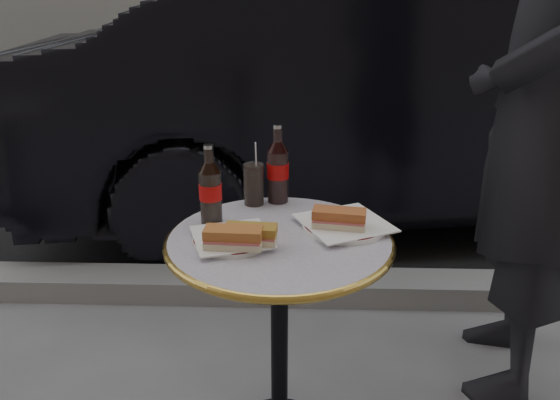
{
  "coord_description": "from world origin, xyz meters",
  "views": [
    {
      "loc": [
        0.05,
        -1.34,
        1.36
      ],
      "look_at": [
        0.0,
        0.05,
        0.82
      ],
      "focal_mm": 35.0,
      "sensor_mm": 36.0,
      "label": 1
    }
  ],
  "objects_px": {
    "cola_glass": "(254,184)",
    "parked_car": "(409,96)",
    "plate_left": "(232,240)",
    "cola_bottle_right": "(278,164)",
    "cola_bottle_left": "(210,185)",
    "plate_right": "(344,225)",
    "bistro_table": "(279,350)",
    "pedestrian": "(541,119)"
  },
  "relations": [
    {
      "from": "cola_glass",
      "to": "bistro_table",
      "type": "bearing_deg",
      "value": -69.97
    },
    {
      "from": "bistro_table",
      "to": "cola_bottle_left",
      "type": "distance_m",
      "value": 0.53
    },
    {
      "from": "plate_left",
      "to": "cola_bottle_right",
      "type": "xyz_separation_m",
      "value": [
        0.11,
        0.3,
        0.12
      ]
    },
    {
      "from": "plate_left",
      "to": "cola_bottle_right",
      "type": "relative_size",
      "value": 0.84
    },
    {
      "from": "pedestrian",
      "to": "cola_bottle_left",
      "type": "bearing_deg",
      "value": -61.46
    },
    {
      "from": "plate_right",
      "to": "cola_glass",
      "type": "height_order",
      "value": "cola_glass"
    },
    {
      "from": "parked_car",
      "to": "cola_bottle_left",
      "type": "bearing_deg",
      "value": 145.59
    },
    {
      "from": "cola_glass",
      "to": "pedestrian",
      "type": "relative_size",
      "value": 0.07
    },
    {
      "from": "bistro_table",
      "to": "parked_car",
      "type": "relative_size",
      "value": 0.16
    },
    {
      "from": "cola_glass",
      "to": "parked_car",
      "type": "xyz_separation_m",
      "value": [
        0.81,
        1.78,
        -0.05
      ]
    },
    {
      "from": "cola_bottle_right",
      "to": "cola_glass",
      "type": "bearing_deg",
      "value": -160.18
    },
    {
      "from": "bistro_table",
      "to": "cola_glass",
      "type": "bearing_deg",
      "value": 110.03
    },
    {
      "from": "cola_bottle_left",
      "to": "cola_bottle_right",
      "type": "bearing_deg",
      "value": 44.4
    },
    {
      "from": "cola_glass",
      "to": "parked_car",
      "type": "distance_m",
      "value": 1.96
    },
    {
      "from": "pedestrian",
      "to": "parked_car",
      "type": "bearing_deg",
      "value": -164.92
    },
    {
      "from": "plate_left",
      "to": "parked_car",
      "type": "xyz_separation_m",
      "value": [
        0.85,
        2.06,
        0.01
      ]
    },
    {
      "from": "cola_bottle_right",
      "to": "pedestrian",
      "type": "bearing_deg",
      "value": 8.76
    },
    {
      "from": "bistro_table",
      "to": "parked_car",
      "type": "bearing_deg",
      "value": 70.36
    },
    {
      "from": "plate_right",
      "to": "bistro_table",
      "type": "bearing_deg",
      "value": -159.39
    },
    {
      "from": "plate_right",
      "to": "cola_bottle_right",
      "type": "relative_size",
      "value": 0.96
    },
    {
      "from": "plate_right",
      "to": "pedestrian",
      "type": "height_order",
      "value": "pedestrian"
    },
    {
      "from": "plate_right",
      "to": "parked_car",
      "type": "bearing_deg",
      "value": 74.5
    },
    {
      "from": "plate_left",
      "to": "cola_bottle_left",
      "type": "xyz_separation_m",
      "value": [
        -0.07,
        0.12,
        0.11
      ]
    },
    {
      "from": "cola_bottle_right",
      "to": "pedestrian",
      "type": "xyz_separation_m",
      "value": [
        0.83,
        0.13,
        0.12
      ]
    },
    {
      "from": "cola_bottle_left",
      "to": "pedestrian",
      "type": "bearing_deg",
      "value": 16.82
    },
    {
      "from": "plate_right",
      "to": "parked_car",
      "type": "xyz_separation_m",
      "value": [
        0.54,
        1.96,
        0.01
      ]
    },
    {
      "from": "pedestrian",
      "to": "plate_left",
      "type": "bearing_deg",
      "value": -53.88
    },
    {
      "from": "plate_right",
      "to": "cola_glass",
      "type": "distance_m",
      "value": 0.32
    },
    {
      "from": "bistro_table",
      "to": "plate_left",
      "type": "relative_size",
      "value": 3.51
    },
    {
      "from": "plate_left",
      "to": "cola_glass",
      "type": "height_order",
      "value": "cola_glass"
    },
    {
      "from": "plate_right",
      "to": "pedestrian",
      "type": "distance_m",
      "value": 0.75
    },
    {
      "from": "cola_glass",
      "to": "pedestrian",
      "type": "height_order",
      "value": "pedestrian"
    },
    {
      "from": "plate_right",
      "to": "pedestrian",
      "type": "xyz_separation_m",
      "value": [
        0.64,
        0.33,
        0.23
      ]
    },
    {
      "from": "plate_right",
      "to": "cola_bottle_left",
      "type": "bearing_deg",
      "value": 176.97
    },
    {
      "from": "cola_bottle_right",
      "to": "pedestrian",
      "type": "relative_size",
      "value": 0.13
    },
    {
      "from": "plate_left",
      "to": "cola_bottle_right",
      "type": "distance_m",
      "value": 0.34
    },
    {
      "from": "cola_bottle_right",
      "to": "parked_car",
      "type": "xyz_separation_m",
      "value": [
        0.74,
        1.76,
        -0.11
      ]
    },
    {
      "from": "plate_right",
      "to": "parked_car",
      "type": "relative_size",
      "value": 0.05
    },
    {
      "from": "cola_bottle_right",
      "to": "cola_glass",
      "type": "relative_size",
      "value": 1.9
    },
    {
      "from": "bistro_table",
      "to": "plate_left",
      "type": "xyz_separation_m",
      "value": [
        -0.12,
        -0.03,
        0.37
      ]
    },
    {
      "from": "cola_bottle_right",
      "to": "parked_car",
      "type": "relative_size",
      "value": 0.05
    },
    {
      "from": "cola_glass",
      "to": "pedestrian",
      "type": "distance_m",
      "value": 0.93
    }
  ]
}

